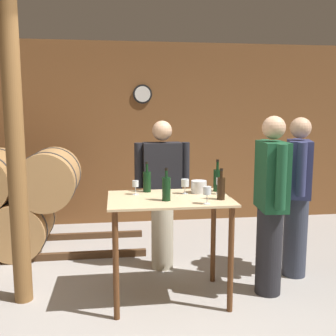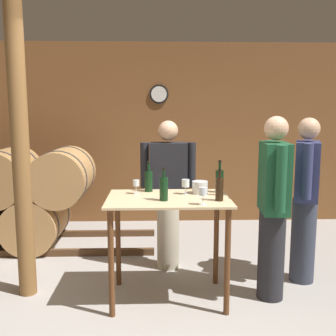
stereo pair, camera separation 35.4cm
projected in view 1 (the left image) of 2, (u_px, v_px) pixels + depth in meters
ground_plane at (181, 323)px, 3.20m from camera, size 14.00×14.00×0.00m
back_wall at (149, 134)px, 5.93m from camera, size 8.40×0.08×2.70m
tasting_table at (169, 218)px, 3.51m from camera, size 1.09×0.73×0.95m
wooden_post at (16, 153)px, 3.39m from camera, size 0.16×0.16×2.70m
wine_bottle_far_left at (147, 181)px, 3.71m from camera, size 0.07×0.07×0.29m
wine_bottle_left at (166, 188)px, 3.35m from camera, size 0.07×0.07×0.28m
wine_bottle_center at (221, 188)px, 3.39m from camera, size 0.07×0.07×0.27m
wine_bottle_right at (217, 179)px, 3.73m from camera, size 0.07×0.07×0.30m
wine_glass_near_left at (135, 184)px, 3.59m from camera, size 0.06×0.06×0.13m
wine_glass_near_center at (185, 183)px, 3.62m from camera, size 0.07×0.07×0.14m
wine_glass_near_right at (207, 191)px, 3.23m from camera, size 0.07×0.07×0.15m
wine_glass_far_side at (219, 182)px, 3.60m from camera, size 0.06×0.06×0.15m
ice_bucket at (199, 187)px, 3.66m from camera, size 0.14×0.14×0.12m
person_host at (162, 192)px, 4.21m from camera, size 0.59×0.24×1.61m
person_visitor_with_scarf at (297, 194)px, 4.01m from camera, size 0.34×0.56×1.65m
person_visitor_bearded at (271, 202)px, 3.61m from camera, size 0.25×0.59×1.67m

